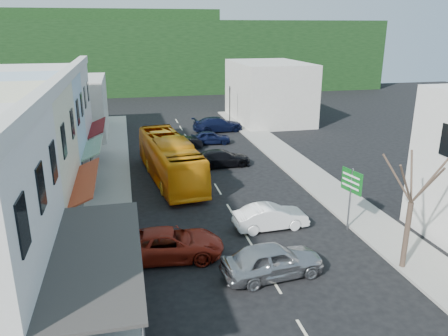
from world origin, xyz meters
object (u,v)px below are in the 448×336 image
Objects in this scene: street_tree at (411,203)px; traffic_signal at (230,106)px; car_white at (271,217)px; direction_sign at (350,200)px; car_silver at (272,262)px; bus at (170,160)px; pedestrian_left at (98,234)px; car_red at (169,245)px.

street_tree is 32.90m from traffic_signal.
traffic_signal is (-0.50, 32.88, -1.16)m from street_tree.
car_white is at bearing 130.00° from street_tree.
street_tree is at bearing -96.30° from direction_sign.
car_silver is at bearing 101.69° from traffic_signal.
bus is 10.74m from car_white.
bus is 13.93m from direction_sign.
street_tree is (14.08, -4.93, 2.40)m from pedestrian_left.
pedestrian_left is 0.47× the size of direction_sign.
street_tree is at bearing -103.68° from car_silver.
bus is 19.75m from traffic_signal.
traffic_signal is at bearing -16.61° from car_silver.
car_white is at bearing -89.94° from pedestrian_left.
car_silver is 0.98× the size of traffic_signal.
direction_sign is 4.80m from street_tree.
traffic_signal is at bearing -29.85° from pedestrian_left.
car_silver is at bearing -116.43° from car_red.
car_silver is at bearing -159.25° from direction_sign.
car_silver is 2.59× the size of pedestrian_left.
direction_sign is at bearing -57.05° from bus.
traffic_signal is (4.19, 27.29, 1.55)m from car_white.
car_silver is 1.22× the size of direction_sign.
car_red is 31.10m from traffic_signal.
car_silver is at bearing -84.52° from bus.
pedestrian_left is at bearing 166.17° from direction_sign.
car_white is at bearing -65.66° from car_red.
bus is 11.81m from car_red.
car_white is 2.59× the size of pedestrian_left.
street_tree reaches higher than car_red.
car_silver is at bearing -121.74° from pedestrian_left.
car_white is 4.51m from direction_sign.
car_silver is 32.64m from traffic_signal.
street_tree is (9.33, -15.23, 1.85)m from bus.
traffic_signal is at bearing -11.52° from car_white.
car_red is 3.72m from pedestrian_left.
traffic_signal reaches higher than pedestrian_left.
bus is 17.96m from street_tree.
bus is 2.58× the size of traffic_signal.
street_tree reaches higher than car_silver.
bus is at bearing 117.59° from direction_sign.
direction_sign is (10.20, 0.98, 1.11)m from car_red.
bus reaches higher than car_silver.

